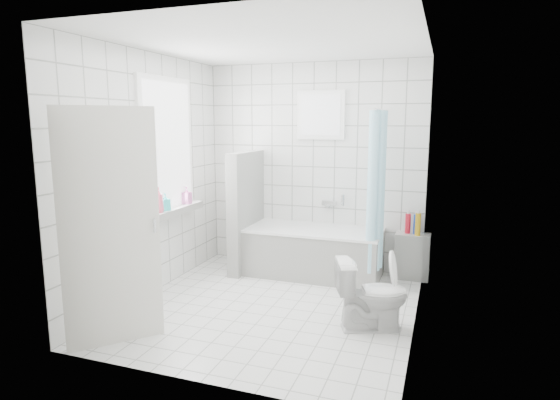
% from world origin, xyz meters
% --- Properties ---
extents(ground, '(3.00, 3.00, 0.00)m').
position_xyz_m(ground, '(0.00, 0.00, 0.00)').
color(ground, white).
rests_on(ground, ground).
extents(ceiling, '(3.00, 3.00, 0.00)m').
position_xyz_m(ceiling, '(0.00, 0.00, 2.60)').
color(ceiling, white).
rests_on(ceiling, ground).
extents(wall_back, '(2.80, 0.02, 2.60)m').
position_xyz_m(wall_back, '(0.00, 1.50, 1.30)').
color(wall_back, white).
rests_on(wall_back, ground).
extents(wall_front, '(2.80, 0.02, 2.60)m').
position_xyz_m(wall_front, '(0.00, -1.50, 1.30)').
color(wall_front, white).
rests_on(wall_front, ground).
extents(wall_left, '(0.02, 3.00, 2.60)m').
position_xyz_m(wall_left, '(-1.40, 0.00, 1.30)').
color(wall_left, white).
rests_on(wall_left, ground).
extents(wall_right, '(0.02, 3.00, 2.60)m').
position_xyz_m(wall_right, '(1.40, 0.00, 1.30)').
color(wall_right, white).
rests_on(wall_right, ground).
extents(window_left, '(0.01, 0.90, 1.40)m').
position_xyz_m(window_left, '(-1.35, 0.30, 1.60)').
color(window_left, white).
rests_on(window_left, wall_left).
extents(window_back, '(0.50, 0.01, 0.50)m').
position_xyz_m(window_back, '(0.10, 1.46, 1.95)').
color(window_back, white).
rests_on(window_back, wall_back).
extents(window_sill, '(0.18, 1.02, 0.08)m').
position_xyz_m(window_sill, '(-1.31, 0.30, 0.86)').
color(window_sill, white).
rests_on(window_sill, wall_left).
extents(door, '(0.57, 0.62, 2.00)m').
position_xyz_m(door, '(-0.98, -1.18, 1.00)').
color(door, silver).
rests_on(door, ground).
extents(bathtub, '(1.63, 0.77, 0.58)m').
position_xyz_m(bathtub, '(0.13, 1.12, 0.29)').
color(bathtub, white).
rests_on(bathtub, ground).
extents(partition_wall, '(0.15, 0.85, 1.50)m').
position_xyz_m(partition_wall, '(-0.75, 1.07, 0.75)').
color(partition_wall, white).
rests_on(partition_wall, ground).
extents(tiled_ledge, '(0.40, 0.24, 0.55)m').
position_xyz_m(tiled_ledge, '(1.28, 1.38, 0.28)').
color(tiled_ledge, white).
rests_on(tiled_ledge, ground).
extents(toilet, '(0.73, 0.58, 0.65)m').
position_xyz_m(toilet, '(1.03, -0.18, 0.33)').
color(toilet, white).
rests_on(toilet, ground).
extents(curtain_rod, '(0.02, 0.80, 0.02)m').
position_xyz_m(curtain_rod, '(0.89, 1.10, 2.00)').
color(curtain_rod, silver).
rests_on(curtain_rod, wall_back).
extents(shower_curtain, '(0.14, 0.48, 1.78)m').
position_xyz_m(shower_curtain, '(0.89, 0.97, 1.10)').
color(shower_curtain, '#4BB9DC').
rests_on(shower_curtain, curtain_rod).
extents(tub_faucet, '(0.18, 0.06, 0.06)m').
position_xyz_m(tub_faucet, '(0.23, 1.46, 0.85)').
color(tub_faucet, silver).
rests_on(tub_faucet, wall_back).
extents(sill_bottles, '(0.15, 0.71, 0.28)m').
position_xyz_m(sill_bottles, '(-1.30, 0.17, 1.02)').
color(sill_bottles, '#30D9D3').
rests_on(sill_bottles, window_sill).
extents(ledge_bottles, '(0.18, 0.14, 0.27)m').
position_xyz_m(ledge_bottles, '(1.28, 1.37, 0.67)').
color(ledge_bottles, blue).
rests_on(ledge_bottles, tiled_ledge).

